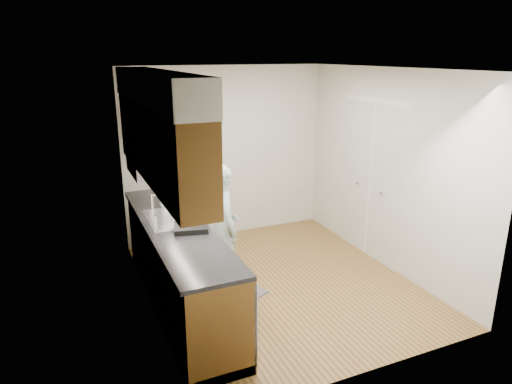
# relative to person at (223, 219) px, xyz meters

# --- Properties ---
(floor) EXTENTS (3.50, 3.50, 0.00)m
(floor) POSITION_rel_person_xyz_m (0.64, -0.15, -0.86)
(floor) COLOR olive
(floor) RESTS_ON ground
(ceiling) EXTENTS (3.50, 3.50, 0.00)m
(ceiling) POSITION_rel_person_xyz_m (0.64, -0.15, 1.64)
(ceiling) COLOR white
(ceiling) RESTS_ON wall_left
(wall_left) EXTENTS (0.02, 3.50, 2.50)m
(wall_left) POSITION_rel_person_xyz_m (-0.86, -0.15, 0.39)
(wall_left) COLOR beige
(wall_left) RESTS_ON floor
(wall_right) EXTENTS (0.02, 3.50, 2.50)m
(wall_right) POSITION_rel_person_xyz_m (2.14, -0.15, 0.39)
(wall_right) COLOR beige
(wall_right) RESTS_ON floor
(wall_back) EXTENTS (3.00, 0.02, 2.50)m
(wall_back) POSITION_rel_person_xyz_m (0.64, 1.60, 0.39)
(wall_back) COLOR beige
(wall_back) RESTS_ON floor
(counter) EXTENTS (0.64, 2.80, 1.30)m
(counter) POSITION_rel_person_xyz_m (-0.56, -0.15, -0.37)
(counter) COLOR brown
(counter) RESTS_ON floor
(upper_cabinets) EXTENTS (0.47, 2.80, 1.21)m
(upper_cabinets) POSITION_rel_person_xyz_m (-0.69, -0.10, 1.09)
(upper_cabinets) COLOR brown
(upper_cabinets) RESTS_ON wall_left
(closet_door) EXTENTS (0.02, 1.22, 2.05)m
(closet_door) POSITION_rel_person_xyz_m (2.13, 0.15, 0.16)
(closet_door) COLOR silver
(closet_door) RESTS_ON wall_right
(floor_mat) EXTENTS (0.88, 1.07, 0.02)m
(floor_mat) POSITION_rel_person_xyz_m (0.00, 0.00, -0.85)
(floor_mat) COLOR slate
(floor_mat) RESTS_ON floor
(person) EXTENTS (0.40, 0.60, 1.69)m
(person) POSITION_rel_person_xyz_m (0.00, 0.00, 0.00)
(person) COLOR #9DBDBF
(person) RESTS_ON floor_mat
(soap_bottle_a) EXTENTS (0.14, 0.14, 0.30)m
(soap_bottle_a) POSITION_rel_person_xyz_m (-0.55, 0.46, 0.23)
(soap_bottle_a) COLOR silver
(soap_bottle_a) RESTS_ON counter
(soap_bottle_b) EXTENTS (0.11, 0.11, 0.20)m
(soap_bottle_b) POSITION_rel_person_xyz_m (-0.41, 0.54, 0.18)
(soap_bottle_b) COLOR silver
(soap_bottle_b) RESTS_ON counter
(soap_bottle_c) EXTENTS (0.20, 0.20, 0.19)m
(soap_bottle_c) POSITION_rel_person_xyz_m (-0.44, 0.67, 0.17)
(soap_bottle_c) COLOR silver
(soap_bottle_c) RESTS_ON counter
(steel_can) EXTENTS (0.08, 0.08, 0.12)m
(steel_can) POSITION_rel_person_xyz_m (-0.34, 0.64, 0.14)
(steel_can) COLOR #A5A5AA
(steel_can) RESTS_ON counter
(dish_rack) EXTENTS (0.39, 0.35, 0.05)m
(dish_rack) POSITION_rel_person_xyz_m (-0.47, -0.36, 0.11)
(dish_rack) COLOR black
(dish_rack) RESTS_ON counter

